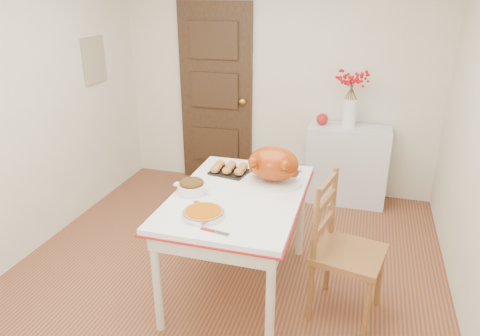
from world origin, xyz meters
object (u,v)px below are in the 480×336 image
(pumpkin_pie, at_px, (203,212))
(kitchen_table, at_px, (238,242))
(turkey_platter, at_px, (273,166))
(chair_oak, at_px, (350,251))
(sideboard, at_px, (347,165))

(pumpkin_pie, bearing_deg, kitchen_table, 72.85)
(turkey_platter, bearing_deg, chair_oak, -14.04)
(chair_oak, relative_size, pumpkin_pie, 3.76)
(kitchen_table, bearing_deg, turkey_platter, 52.48)
(sideboard, bearing_deg, chair_oak, -85.97)
(kitchen_table, bearing_deg, chair_oak, -4.33)
(chair_oak, xyz_separation_m, turkey_platter, (-0.62, 0.32, 0.44))
(sideboard, xyz_separation_m, chair_oak, (0.13, -1.85, 0.09))
(chair_oak, distance_m, turkey_platter, 0.82)
(sideboard, xyz_separation_m, kitchen_table, (-0.68, -1.79, -0.02))
(sideboard, relative_size, turkey_platter, 1.89)
(kitchen_table, xyz_separation_m, chair_oak, (0.81, -0.06, 0.11))
(kitchen_table, relative_size, chair_oak, 1.32)
(kitchen_table, bearing_deg, pumpkin_pie, -107.15)
(sideboard, bearing_deg, turkey_platter, -107.63)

